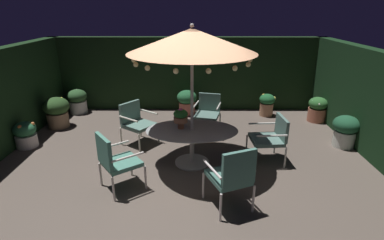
# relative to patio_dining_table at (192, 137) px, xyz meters

# --- Properties ---
(ground_plane) EXTENTS (7.91, 7.90, 0.02)m
(ground_plane) POSITION_rel_patio_dining_table_xyz_m (-0.16, -0.35, -0.57)
(ground_plane) COLOR brown
(hedge_backdrop_rear) EXTENTS (7.91, 0.30, 2.09)m
(hedge_backdrop_rear) POSITION_rel_patio_dining_table_xyz_m (-0.16, 3.45, 0.49)
(hedge_backdrop_rear) COLOR black
(hedge_backdrop_rear) RESTS_ON ground_plane
(patio_dining_table) EXTENTS (1.75, 1.19, 0.71)m
(patio_dining_table) POSITION_rel_patio_dining_table_xyz_m (0.00, 0.00, 0.00)
(patio_dining_table) COLOR silver
(patio_dining_table) RESTS_ON ground_plane
(patio_umbrella) EXTENTS (2.25, 2.25, 2.62)m
(patio_umbrella) POSITION_rel_patio_dining_table_xyz_m (-0.00, -0.00, 1.78)
(patio_umbrella) COLOR silver
(patio_umbrella) RESTS_ON ground_plane
(centerpiece_planter) EXTENTS (0.27, 0.27, 0.40)m
(centerpiece_planter) POSITION_rel_patio_dining_table_xyz_m (-0.21, 0.05, 0.39)
(centerpiece_planter) COLOR #AD643F
(centerpiece_planter) RESTS_ON patio_dining_table
(patio_chair_north) EXTENTS (0.70, 0.72, 0.95)m
(patio_chair_north) POSITION_rel_patio_dining_table_xyz_m (0.37, 1.50, 0.01)
(patio_chair_north) COLOR silver
(patio_chair_north) RESTS_ON ground_plane
(patio_chair_northeast) EXTENTS (0.85, 0.85, 0.93)m
(patio_chair_northeast) POSITION_rel_patio_dining_table_xyz_m (-1.24, 0.92, -0.02)
(patio_chair_northeast) COLOR beige
(patio_chair_northeast) RESTS_ON ground_plane
(patio_chair_east) EXTENTS (0.81, 0.81, 1.01)m
(patio_chair_east) POSITION_rel_patio_dining_table_xyz_m (-1.24, -0.93, 0.02)
(patio_chair_east) COLOR beige
(patio_chair_east) RESTS_ON ground_plane
(patio_chair_southeast) EXTENTS (0.77, 0.80, 1.05)m
(patio_chair_southeast) POSITION_rel_patio_dining_table_xyz_m (0.59, -1.44, 0.04)
(patio_chair_southeast) COLOR silver
(patio_chair_southeast) RESTS_ON ground_plane
(patio_chair_south) EXTENTS (0.67, 0.69, 0.92)m
(patio_chair_south) POSITION_rel_patio_dining_table_xyz_m (1.54, 0.10, -0.02)
(patio_chair_south) COLOR silver
(patio_chair_south) RESTS_ON ground_plane
(potted_plant_left_far) EXTENTS (0.48, 0.48, 0.66)m
(potted_plant_left_far) POSITION_rel_patio_dining_table_xyz_m (3.32, 2.33, -0.22)
(potted_plant_left_far) COLOR #AA6048
(potted_plant_left_far) RESTS_ON ground_plane
(potted_plant_front_corner) EXTENTS (0.54, 0.54, 0.69)m
(potted_plant_front_corner) POSITION_rel_patio_dining_table_xyz_m (-3.30, 2.98, -0.19)
(potted_plant_front_corner) COLOR silver
(potted_plant_front_corner) RESTS_ON ground_plane
(potted_plant_back_center) EXTENTS (0.44, 0.43, 0.62)m
(potted_plant_back_center) POSITION_rel_patio_dining_table_xyz_m (2.08, 2.77, -0.22)
(potted_plant_back_center) COLOR #A06F51
(potted_plant_back_center) RESTS_ON ground_plane
(potted_plant_right_near) EXTENTS (0.47, 0.47, 0.57)m
(potted_plant_right_near) POSITION_rel_patio_dining_table_xyz_m (-3.62, 0.71, -0.26)
(potted_plant_right_near) COLOR beige
(potted_plant_right_near) RESTS_ON ground_plane
(potted_plant_right_far) EXTENTS (0.63, 0.63, 0.77)m
(potted_plant_right_far) POSITION_rel_patio_dining_table_xyz_m (-3.41, 1.88, -0.13)
(potted_plant_right_far) COLOR #86694D
(potted_plant_right_far) RESTS_ON ground_plane
(potted_plant_back_left) EXTENTS (0.55, 0.55, 0.70)m
(potted_plant_back_left) POSITION_rel_patio_dining_table_xyz_m (3.32, 0.78, -0.17)
(potted_plant_back_left) COLOR beige
(potted_plant_back_left) RESTS_ON ground_plane
(potted_plant_back_right) EXTENTS (0.55, 0.55, 0.69)m
(potted_plant_back_right) POSITION_rel_patio_dining_table_xyz_m (-0.16, 2.89, -0.18)
(potted_plant_back_right) COLOR #B25D4E
(potted_plant_back_right) RESTS_ON ground_plane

